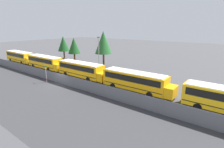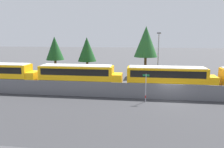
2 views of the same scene
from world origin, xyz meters
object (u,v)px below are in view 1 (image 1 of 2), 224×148
object	(u,v)px
school_bus_0	(20,56)
tree_0	(103,43)
school_bus_1	(45,61)
street_sign	(46,74)
tree_2	(63,44)
light_pole	(99,53)
school_bus_2	(81,69)
tree_1	(74,46)
school_bus_3	(136,80)

from	to	relation	value
school_bus_0	tree_0	distance (m)	24.00
school_bus_1	street_sign	world-z (taller)	street_sign
school_bus_0	tree_2	distance (m)	12.53
school_bus_1	tree_0	world-z (taller)	tree_0
tree_2	light_pole	bearing A→B (deg)	-15.99
school_bus_1	school_bus_2	distance (m)	12.14
tree_0	tree_2	world-z (taller)	tree_0
tree_1	school_bus_0	bearing A→B (deg)	-138.30
tree_1	school_bus_1	bearing A→B (deg)	-83.03
tree_1	street_sign	bearing A→B (deg)	-56.41
school_bus_1	light_pole	size ratio (longest dim) A/B	1.53
school_bus_2	street_sign	bearing A→B (deg)	-117.79
tree_1	tree_2	world-z (taller)	tree_2
school_bus_0	tree_2	xyz separation A→B (m)	(4.16, 11.49, 2.76)
school_bus_3	tree_1	world-z (taller)	tree_1
school_bus_1	tree_2	distance (m)	14.36
tree_1	tree_2	bearing A→B (deg)	165.80
school_bus_2	light_pole	bearing A→B (deg)	98.58
school_bus_0	school_bus_1	bearing A→B (deg)	-0.50
school_bus_3	tree_2	distance (m)	34.22
school_bus_3	tree_2	bearing A→B (deg)	159.91
school_bus_1	school_bus_3	xyz separation A→B (m)	(24.02, -0.12, 0.00)
school_bus_1	school_bus_3	world-z (taller)	same
light_pole	tree_2	bearing A→B (deg)	164.01
street_sign	tree_1	world-z (taller)	tree_1
tree_0	school_bus_1	bearing A→B (deg)	-133.20
tree_0	tree_1	bearing A→B (deg)	-179.68
school_bus_3	street_sign	size ratio (longest dim) A/B	3.75
street_sign	school_bus_1	bearing A→B (deg)	148.01
street_sign	light_pole	size ratio (longest dim) A/B	0.41
light_pole	tree_2	world-z (taller)	light_pole
school_bus_2	street_sign	xyz separation A→B (m)	(-3.00, -5.69, -0.20)
light_pole	street_sign	bearing A→B (deg)	-99.98
school_bus_3	school_bus_2	bearing A→B (deg)	179.55
street_sign	tree_0	size ratio (longest dim) A/B	0.35
light_pole	tree_1	distance (m)	13.00
school_bus_3	school_bus_1	bearing A→B (deg)	179.72
school_bus_3	light_pole	world-z (taller)	light_pole
street_sign	tree_0	xyz separation A→B (m)	(0.19, 15.65, 4.34)
school_bus_2	school_bus_3	distance (m)	11.88
school_bus_1	tree_1	size ratio (longest dim) A/B	1.70
school_bus_0	tree_2	bearing A→B (deg)	70.09
street_sign	school_bus_2	bearing A→B (deg)	62.21
light_pole	school_bus_2	bearing A→B (deg)	-81.42
school_bus_2	tree_2	size ratio (longest dim) A/B	1.68
school_bus_0	tree_2	world-z (taller)	tree_2
school_bus_1	school_bus_0	bearing A→B (deg)	179.50
school_bus_2	tree_1	xyz separation A→B (m)	(-13.35, 9.90, 2.72)
tree_0	tree_2	xyz separation A→B (m)	(-17.34, 1.66, -1.38)
school_bus_1	tree_2	world-z (taller)	tree_2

